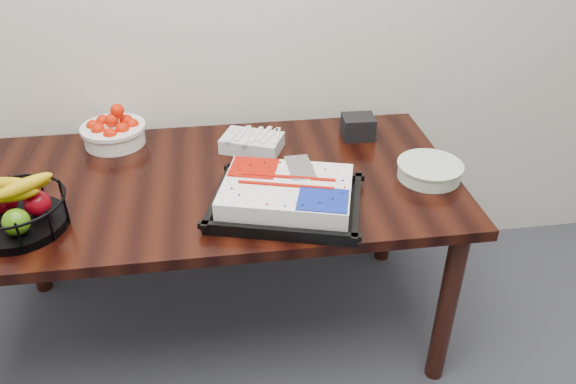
{
  "coord_description": "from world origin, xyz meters",
  "views": [
    {
      "loc": [
        0.04,
        0.23,
        1.8
      ],
      "look_at": [
        0.25,
        1.75,
        0.83
      ],
      "focal_mm": 35.0,
      "sensor_mm": 36.0,
      "label": 1
    }
  ],
  "objects": [
    {
      "name": "plate_stack",
      "position": [
        0.79,
        1.9,
        0.78
      ],
      "size": [
        0.24,
        0.24,
        0.06
      ],
      "color": "white",
      "rests_on": "table"
    },
    {
      "name": "table",
      "position": [
        0.0,
        2.0,
        0.66
      ],
      "size": [
        1.8,
        0.9,
        0.75
      ],
      "color": "black",
      "rests_on": "ground"
    },
    {
      "name": "tangerine_bowl",
      "position": [
        -0.37,
        2.34,
        0.82
      ],
      "size": [
        0.26,
        0.26,
        0.16
      ],
      "color": "white",
      "rests_on": "table"
    },
    {
      "name": "fruit_basket",
      "position": [
        -0.6,
        1.78,
        0.82
      ],
      "size": [
        0.32,
        0.32,
        0.17
      ],
      "color": "black",
      "rests_on": "table"
    },
    {
      "name": "napkin_box",
      "position": [
        0.62,
        2.25,
        0.8
      ],
      "size": [
        0.13,
        0.12,
        0.09
      ],
      "primitive_type": "cube",
      "rotation": [
        0.0,
        0.0,
        -0.05
      ],
      "color": "black",
      "rests_on": "table"
    },
    {
      "name": "cake_tray",
      "position": [
        0.25,
        1.78,
        0.8
      ],
      "size": [
        0.57,
        0.5,
        0.1
      ],
      "color": "black",
      "rests_on": "table"
    },
    {
      "name": "fork_bag",
      "position": [
        0.17,
        2.21,
        0.78
      ],
      "size": [
        0.27,
        0.23,
        0.07
      ],
      "color": "silver",
      "rests_on": "table"
    }
  ]
}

